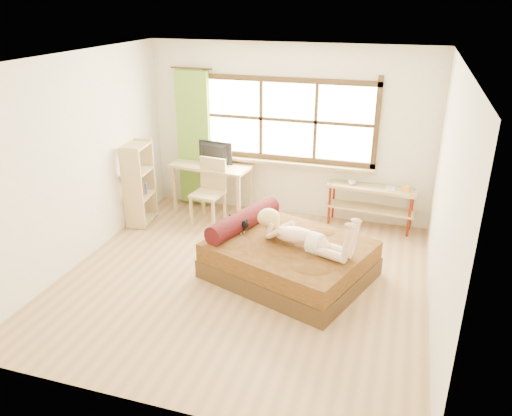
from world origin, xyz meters
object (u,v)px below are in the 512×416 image
(desk, at_px, (212,171))
(bookshelf, at_px, (139,184))
(bed, at_px, (286,257))
(chair, at_px, (210,187))
(kitten, at_px, (238,224))
(pipe_shelf, at_px, (372,198))
(woman, at_px, (302,226))

(desk, bearing_deg, bookshelf, -132.71)
(bed, height_order, desk, desk)
(desk, height_order, chair, chair)
(kitten, bearing_deg, bed, 12.76)
(chair, bearing_deg, pipe_shelf, 17.61)
(chair, xyz_separation_m, pipe_shelf, (2.45, 0.48, -0.08))
(bed, height_order, bookshelf, bookshelf)
(woman, bearing_deg, pipe_shelf, 89.37)
(kitten, height_order, pipe_shelf, pipe_shelf)
(pipe_shelf, bearing_deg, woman, -105.14)
(kitten, height_order, bookshelf, bookshelf)
(bed, relative_size, chair, 2.26)
(bed, bearing_deg, desk, 154.84)
(woman, bearing_deg, bed, -178.90)
(woman, distance_m, kitten, 0.90)
(desk, bearing_deg, woman, -36.40)
(woman, height_order, pipe_shelf, woman)
(kitten, height_order, desk, desk)
(bed, height_order, woman, woman)
(kitten, distance_m, bookshelf, 2.06)
(kitten, xyz_separation_m, desk, (-1.00, 1.59, 0.11))
(bed, distance_m, woman, 0.54)
(chair, bearing_deg, bed, -33.51)
(pipe_shelf, xyz_separation_m, bookshelf, (-3.46, -0.89, 0.17))
(bed, xyz_separation_m, kitten, (-0.68, 0.08, 0.33))
(bed, distance_m, chair, 2.07)
(bed, bearing_deg, woman, 1.10)
(kitten, height_order, chair, chair)
(woman, bearing_deg, kitten, -169.92)
(woman, height_order, bookshelf, bookshelf)
(kitten, bearing_deg, woman, 10.08)
(desk, relative_size, bookshelf, 1.05)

